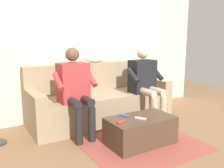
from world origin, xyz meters
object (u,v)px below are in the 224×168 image
at_px(cat_on_backrest, 95,59).
at_px(coffee_table, 140,130).
at_px(person_right_seated, 75,86).
at_px(person_left_seated, 145,80).
at_px(remote_white, 140,118).
at_px(remote_blue, 124,116).
at_px(remote_red, 122,122).
at_px(couch, 101,101).

bearing_deg(cat_on_backrest, coffee_table, 88.56).
relative_size(person_right_seated, cat_on_backrest, 2.37).
bearing_deg(person_left_seated, remote_white, 48.56).
xyz_separation_m(person_left_seated, person_right_seated, (1.17, -0.03, 0.01)).
relative_size(cat_on_backrest, remote_blue, 3.92).
bearing_deg(coffee_table, remote_red, 8.79).
height_order(person_left_seated, cat_on_backrest, person_left_seated).
relative_size(coffee_table, person_right_seated, 0.70).
height_order(person_left_seated, remote_red, person_left_seated).
relative_size(remote_white, remote_red, 1.06).
xyz_separation_m(couch, remote_blue, (0.16, 0.92, 0.04)).
distance_m(couch, person_right_seated, 0.78).
xyz_separation_m(coffee_table, person_right_seated, (0.58, -0.69, 0.51)).
xyz_separation_m(couch, person_right_seated, (0.58, 0.37, 0.37)).
distance_m(coffee_table, cat_on_backrest, 1.54).
xyz_separation_m(cat_on_backrest, remote_white, (0.07, 1.36, -0.62)).
bearing_deg(coffee_table, remote_blue, -39.83).
distance_m(couch, remote_white, 1.11).
xyz_separation_m(coffee_table, remote_blue, (0.16, -0.13, 0.18)).
height_order(person_right_seated, remote_white, person_right_seated).
relative_size(person_left_seated, remote_blue, 9.12).
height_order(coffee_table, remote_white, remote_white).
height_order(coffee_table, cat_on_backrest, cat_on_backrest).
bearing_deg(remote_blue, person_left_seated, -75.82).
xyz_separation_m(person_left_seated, cat_on_backrest, (0.55, -0.66, 0.31)).
height_order(cat_on_backrest, remote_blue, cat_on_backrest).
distance_m(cat_on_backrest, remote_white, 1.50).
height_order(cat_on_backrest, remote_red, cat_on_backrest).
relative_size(coffee_table, cat_on_backrest, 1.66).
bearing_deg(cat_on_backrest, remote_white, 86.89).
distance_m(couch, person_left_seated, 0.79).
distance_m(remote_red, remote_blue, 0.24).
bearing_deg(remote_red, remote_white, 168.30).
distance_m(remote_white, remote_red, 0.27).
relative_size(coffee_table, remote_red, 6.24).
bearing_deg(person_right_seated, remote_blue, 127.41).
bearing_deg(couch, person_left_seated, 145.87).
relative_size(couch, remote_red, 16.89).
bearing_deg(person_left_seated, coffee_table, 48.49).
bearing_deg(remote_red, couch, -117.53).
relative_size(person_right_seated, remote_red, 8.91).
relative_size(coffee_table, remote_blue, 6.49).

